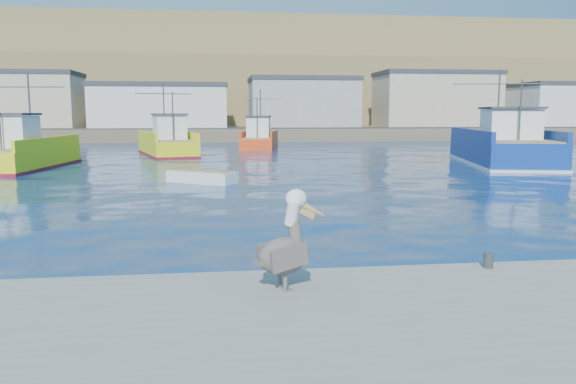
% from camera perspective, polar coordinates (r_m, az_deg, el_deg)
% --- Properties ---
extents(ground, '(260.00, 260.00, 0.00)m').
position_cam_1_polar(ground, '(14.52, 2.61, -6.40)').
color(ground, '#061B50').
rests_on(ground, ground).
extents(dock_bollards, '(36.20, 0.20, 0.30)m').
position_cam_1_polar(dock_bollards, '(11.28, 8.65, -7.30)').
color(dock_bollards, '#4C4C4C').
rests_on(dock_bollards, dock).
extents(far_shore, '(200.00, 81.00, 24.00)m').
position_cam_1_polar(far_shore, '(123.20, -6.23, 10.45)').
color(far_shore, brown).
rests_on(far_shore, ground).
extents(trawler_yellow_a, '(4.93, 11.01, 6.43)m').
position_cam_1_polar(trawler_yellow_a, '(40.81, -25.27, 3.58)').
color(trawler_yellow_a, yellow).
rests_on(trawler_yellow_a, ground).
extents(trawler_yellow_b, '(6.16, 10.98, 6.40)m').
position_cam_1_polar(trawler_yellow_b, '(50.13, -12.14, 4.83)').
color(trawler_yellow_b, yellow).
rests_on(trawler_yellow_b, ground).
extents(trawler_blue, '(7.89, 14.61, 6.84)m').
position_cam_1_polar(trawler_blue, '(43.35, 20.94, 4.26)').
color(trawler_blue, navy).
rests_on(trawler_blue, ground).
extents(boat_orange, '(4.66, 8.92, 6.10)m').
position_cam_1_polar(boat_orange, '(57.98, -2.91, 5.45)').
color(boat_orange, '#E74115').
rests_on(boat_orange, ground).
extents(skiff_mid, '(3.79, 3.13, 0.80)m').
position_cam_1_polar(skiff_mid, '(29.70, -8.73, 1.43)').
color(skiff_mid, silver).
rests_on(skiff_mid, ground).
extents(skiff_far, '(2.57, 3.77, 0.78)m').
position_cam_1_polar(skiff_far, '(59.69, 19.49, 4.32)').
color(skiff_far, silver).
rests_on(skiff_far, ground).
extents(pelican, '(1.42, 0.90, 1.79)m').
position_cam_1_polar(pelican, '(9.96, -0.15, -5.62)').
color(pelican, '#595451').
rests_on(pelican, dock).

